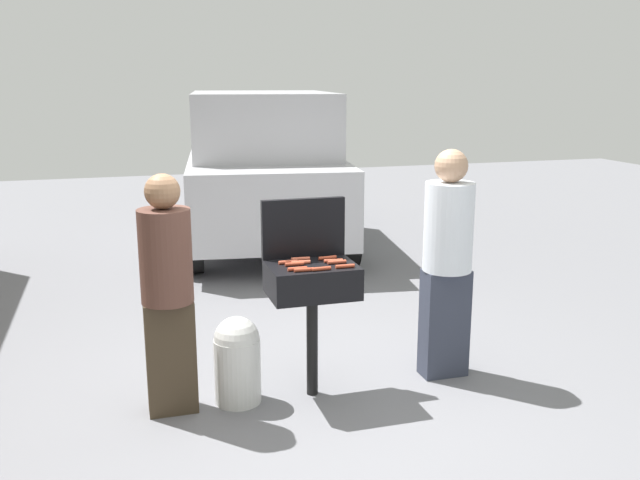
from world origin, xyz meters
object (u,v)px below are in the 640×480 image
(hot_dog_2, at_px, (345,266))
(hot_dog_1, at_px, (295,264))
(hot_dog_3, at_px, (301,262))
(hot_dog_4, at_px, (288,262))
(hot_dog_6, at_px, (297,269))
(bbq_grill, at_px, (312,285))
(hot_dog_8, at_px, (327,258))
(hot_dog_10, at_px, (321,269))
(hot_dog_7, at_px, (337,262))
(hot_dog_5, at_px, (300,259))
(person_right, at_px, (447,256))
(person_left, at_px, (167,287))
(parked_minivan, at_px, (262,167))
(hot_dog_9, at_px, (333,261))
(propane_tank, at_px, (237,358))
(hot_dog_0, at_px, (304,270))

(hot_dog_2, bearing_deg, hot_dog_1, 154.16)
(hot_dog_2, distance_m, hot_dog_3, 0.32)
(hot_dog_4, distance_m, hot_dog_6, 0.19)
(bbq_grill, xyz_separation_m, hot_dog_4, (-0.15, 0.06, 0.16))
(bbq_grill, bearing_deg, hot_dog_6, -138.24)
(hot_dog_4, xyz_separation_m, hot_dog_8, (0.29, 0.03, 0.00))
(hot_dog_2, bearing_deg, bbq_grill, 141.35)
(hot_dog_1, height_order, hot_dog_10, same)
(bbq_grill, distance_m, hot_dog_8, 0.23)
(hot_dog_1, relative_size, hot_dog_6, 1.00)
(hot_dog_7, distance_m, hot_dog_8, 0.13)
(hot_dog_2, xyz_separation_m, hot_dog_3, (-0.26, 0.18, 0.00))
(hot_dog_7, relative_size, hot_dog_10, 1.00)
(hot_dog_2, relative_size, hot_dog_5, 1.00)
(hot_dog_7, bearing_deg, hot_dog_10, -138.48)
(person_right, bearing_deg, hot_dog_1, -13.32)
(hot_dog_2, distance_m, hot_dog_10, 0.17)
(hot_dog_10, bearing_deg, person_left, 169.60)
(hot_dog_5, height_order, parked_minivan, parked_minivan)
(hot_dog_7, distance_m, hot_dog_9, 0.04)
(hot_dog_7, bearing_deg, hot_dog_1, 173.89)
(bbq_grill, bearing_deg, hot_dog_7, -10.33)
(hot_dog_3, bearing_deg, hot_dog_10, -65.92)
(bbq_grill, bearing_deg, person_left, 179.00)
(hot_dog_2, bearing_deg, propane_tank, 165.90)
(bbq_grill, height_order, hot_dog_10, hot_dog_10)
(hot_dog_7, bearing_deg, hot_dog_5, 145.32)
(bbq_grill, relative_size, hot_dog_1, 7.34)
(hot_dog_10, xyz_separation_m, parked_minivan, (0.63, 4.91, 0.06))
(hot_dog_4, xyz_separation_m, person_right, (1.20, -0.02, -0.04))
(hot_dog_2, relative_size, hot_dog_10, 1.00)
(person_right, bearing_deg, parked_minivan, -100.60)
(hot_dog_6, bearing_deg, hot_dog_7, 16.47)
(bbq_grill, bearing_deg, hot_dog_8, 34.14)
(propane_tank, distance_m, person_left, 0.71)
(hot_dog_0, xyz_separation_m, hot_dog_5, (0.05, 0.28, 0.00))
(hot_dog_0, height_order, hot_dog_4, same)
(hot_dog_10, distance_m, parked_minivan, 4.96)
(hot_dog_9, xyz_separation_m, propane_tank, (-0.68, 0.02, -0.65))
(bbq_grill, distance_m, hot_dog_9, 0.22)
(hot_dog_7, bearing_deg, hot_dog_3, 165.25)
(bbq_grill, relative_size, hot_dog_0, 7.34)
(hot_dog_8, bearing_deg, parked_minivan, 83.74)
(hot_dog_9, bearing_deg, person_left, 179.46)
(bbq_grill, relative_size, person_left, 0.59)
(propane_tank, bearing_deg, hot_dog_9, -1.96)
(hot_dog_1, xyz_separation_m, hot_dog_8, (0.26, 0.09, 0.00))
(person_left, bearing_deg, hot_dog_9, -4.17)
(hot_dog_5, distance_m, hot_dog_10, 0.29)
(hot_dog_9, bearing_deg, hot_dog_8, 99.26)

